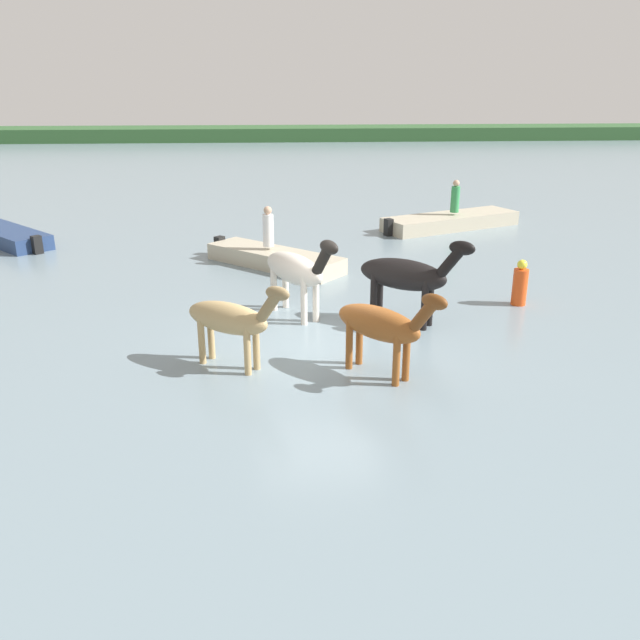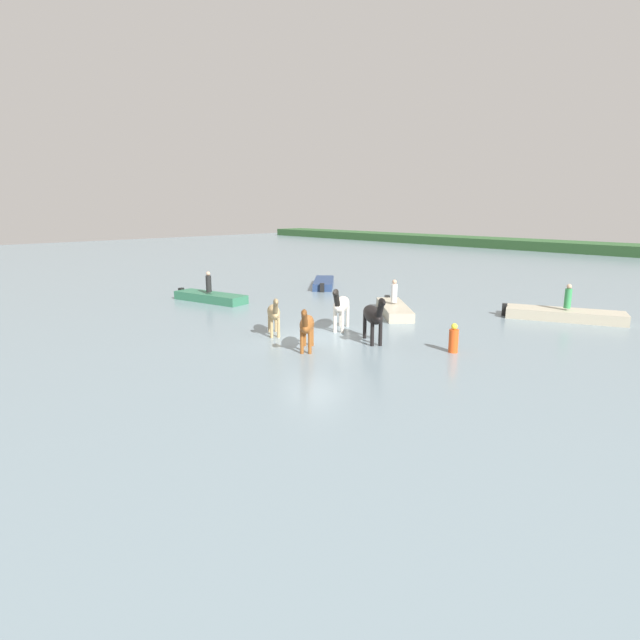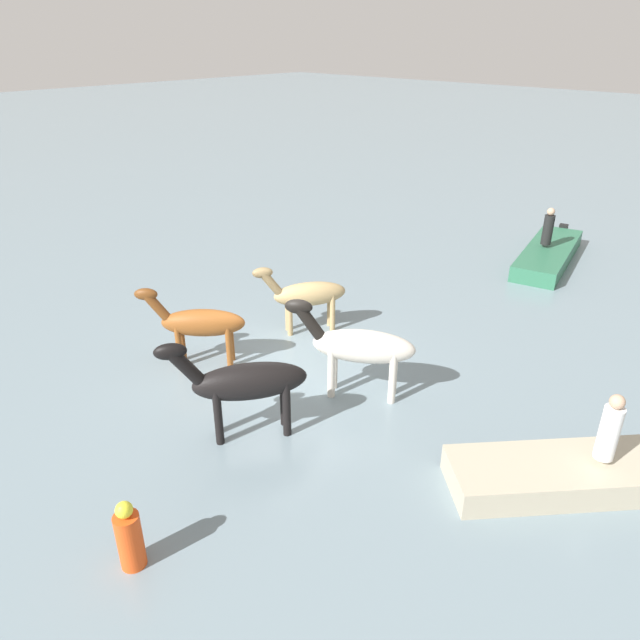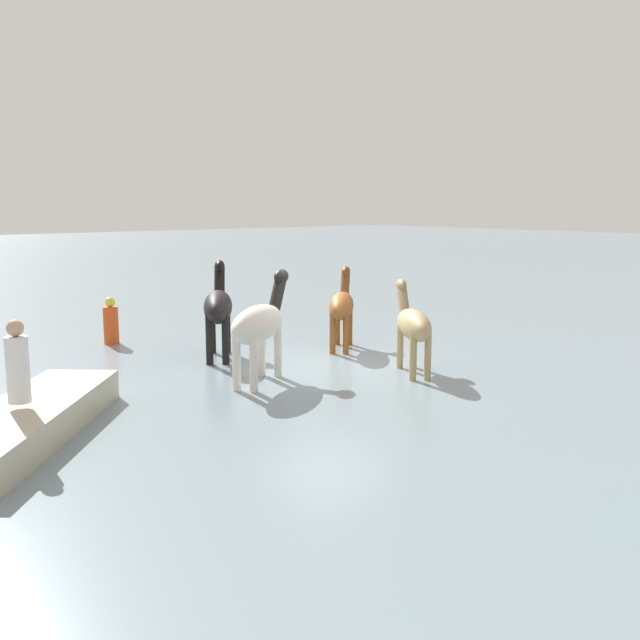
{
  "view_description": "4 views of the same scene",
  "coord_description": "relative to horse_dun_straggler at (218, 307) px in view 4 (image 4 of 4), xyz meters",
  "views": [
    {
      "loc": [
        -0.86,
        -12.39,
        5.18
      ],
      "look_at": [
        -0.01,
        -0.26,
        0.72
      ],
      "focal_mm": 36.51,
      "sensor_mm": 36.0,
      "label": 1
    },
    {
      "loc": [
        15.18,
        -14.09,
        5.46
      ],
      "look_at": [
        0.86,
        -0.52,
        1.04
      ],
      "focal_mm": 28.51,
      "sensor_mm": 36.0,
      "label": 2
    },
    {
      "loc": [
        7.6,
        8.49,
        6.83
      ],
      "look_at": [
        -0.75,
        0.57,
        1.11
      ],
      "focal_mm": 33.03,
      "sensor_mm": 36.0,
      "label": 3
    },
    {
      "loc": [
        -11.43,
        9.79,
        3.38
      ],
      "look_at": [
        0.77,
        -0.49,
        0.8
      ],
      "focal_mm": 40.78,
      "sensor_mm": 36.0,
      "label": 4
    }
  ],
  "objects": [
    {
      "name": "horse_dun_straggler",
      "position": [
        0.0,
        0.0,
        0.0
      ],
      "size": [
        2.42,
        1.85,
        2.06
      ],
      "rotation": [
        0.0,
        0.0,
        5.68
      ],
      "color": "black",
      "rests_on": "ground_plane"
    },
    {
      "name": "horse_mid_herd",
      "position": [
        -3.77,
        -2.17,
        -0.15
      ],
      "size": [
        2.12,
        1.56,
        1.79
      ],
      "rotation": [
        0.0,
        0.0,
        5.7
      ],
      "color": "tan",
      "rests_on": "ground_plane"
    },
    {
      "name": "person_boatman_standing",
      "position": [
        -3.1,
        5.26,
        -0.0
      ],
      "size": [
        0.32,
        0.32,
        1.19
      ],
      "color": "silver",
      "rests_on": "boat_skiff_near"
    },
    {
      "name": "buoy_channel_marker",
      "position": [
        3.07,
        1.13,
        -0.63
      ],
      "size": [
        0.36,
        0.36,
        1.14
      ],
      "color": "#E54C19",
      "rests_on": "ground_plane"
    },
    {
      "name": "ground_plane",
      "position": [
        -2.04,
        -1.35,
        -1.14
      ],
      "size": [
        141.29,
        141.29,
        0.0
      ],
      "primitive_type": "plane",
      "color": "gray"
    },
    {
      "name": "boat_skiff_near",
      "position": [
        -2.95,
        5.12,
        -0.97
      ],
      "size": [
        4.16,
        3.91,
        0.73
      ],
      "rotation": [
        0.0,
        0.0,
        5.55
      ],
      "color": "#B7AD93",
      "rests_on": "ground_plane"
    },
    {
      "name": "horse_lead",
      "position": [
        -2.43,
        0.62,
        -0.0
      ],
      "size": [
        1.78,
        2.44,
        2.06
      ],
      "rotation": [
        0.0,
        0.0,
        5.29
      ],
      "color": "silver",
      "rests_on": "ground_plane"
    },
    {
      "name": "horse_pinto_flank",
      "position": [
        -0.99,
        -2.75,
        -0.12
      ],
      "size": [
        1.89,
        1.98,
        1.84
      ],
      "rotation": [
        0.0,
        0.0,
        5.46
      ],
      "color": "brown",
      "rests_on": "ground_plane"
    }
  ]
}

